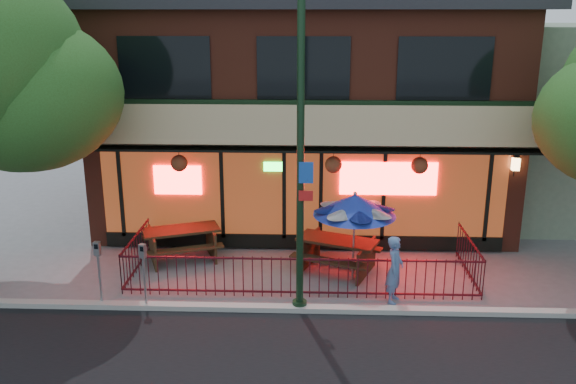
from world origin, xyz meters
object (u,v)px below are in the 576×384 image
Objects in this scene: street_light at (300,173)px; parking_meter_far at (98,263)px; parking_meter_near at (144,265)px; patio_umbrella at (355,205)px; picnic_table_right at (337,250)px; pedestrian at (395,269)px; picnic_table_left at (182,239)px.

street_light is 4.54× the size of parking_meter_far.
street_light is at bearing 1.29° from parking_meter_near.
street_light is 2.39m from patio_umbrella.
picnic_table_right is 1.58× the size of parking_meter_far.
parking_meter_near is 1.00× the size of parking_meter_far.
pedestrian is 5.62m from parking_meter_near.
picnic_table_left is at bearing 86.54° from pedestrian.
patio_umbrella is 1.48× the size of parking_meter_far.
pedestrian reaches higher than parking_meter_far.
patio_umbrella is at bearing 19.83° from parking_meter_near.
picnic_table_left is 1.56× the size of parking_meter_far.
pedestrian is 6.65m from parking_meter_far.
patio_umbrella is (4.50, -1.18, 1.39)m from picnic_table_left.
pedestrian reaches higher than parking_meter_near.
parking_meter_near is 1.04m from parking_meter_far.
picnic_table_left is 4.86m from patio_umbrella.
parking_meter_far is at bearing 175.58° from parking_meter_near.
pedestrian is (2.15, 0.47, -2.36)m from street_light.
parking_meter_far is at bearing 114.06° from pedestrian.
picnic_table_right is 4.93m from parking_meter_near.
patio_umbrella reaches higher than picnic_table_right.
street_light is 4.04m from parking_meter_near.
pedestrian is (1.23, -1.70, 0.23)m from picnic_table_right.
parking_meter_near is at bearing -4.42° from parking_meter_far.
picnic_table_left is 1.05× the size of patio_umbrella.
parking_meter_near reaches higher than picnic_table_left.
street_light reaches higher than patio_umbrella.
patio_umbrella is 6.05m from parking_meter_far.
parking_meter_near is at bearing -178.71° from street_light.
picnic_table_right is (4.13, -0.63, 0.00)m from picnic_table_left.
pedestrian is (0.86, -1.15, -1.16)m from patio_umbrella.
parking_meter_far is (-5.39, -2.17, 0.48)m from picnic_table_right.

